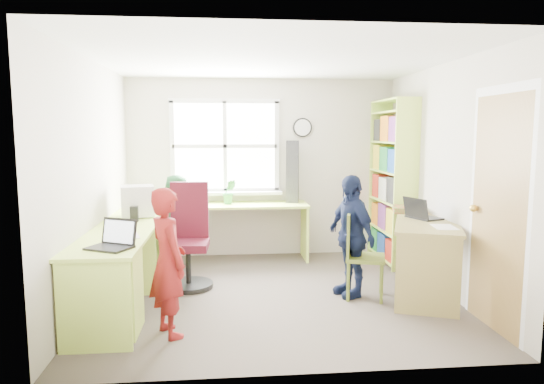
# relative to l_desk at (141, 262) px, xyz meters

# --- Properties ---
(room) EXTENTS (3.64, 3.44, 2.44)m
(room) POSITION_rel_l_desk_xyz_m (1.32, 0.38, 0.76)
(room) COLOR #4A423A
(room) RESTS_ON ground
(l_desk) EXTENTS (2.38, 2.95, 0.75)m
(l_desk) POSITION_rel_l_desk_xyz_m (0.00, 0.00, 0.00)
(l_desk) COLOR #DAFF65
(l_desk) RESTS_ON ground
(right_desk) EXTENTS (1.06, 1.48, 0.77)m
(right_desk) POSITION_rel_l_desk_xyz_m (2.88, 0.16, 0.11)
(right_desk) COLOR #96884B
(right_desk) RESTS_ON ground
(bookshelf) EXTENTS (0.30, 1.02, 2.10)m
(bookshelf) POSITION_rel_l_desk_xyz_m (2.96, 1.47, 0.55)
(bookshelf) COLOR #DAFF65
(bookshelf) RESTS_ON ground
(swivel_chair) EXTENTS (0.55, 0.55, 1.14)m
(swivel_chair) POSITION_rel_l_desk_xyz_m (0.40, 0.68, 0.03)
(swivel_chair) COLOR black
(swivel_chair) RESTS_ON ground
(wooden_chair) EXTENTS (0.48, 0.48, 0.88)m
(wooden_chair) POSITION_rel_l_desk_xyz_m (2.16, 0.12, 0.02)
(wooden_chair) COLOR olive
(wooden_chair) RESTS_ON ground
(crt_monitor) EXTENTS (0.41, 0.38, 0.35)m
(crt_monitor) POSITION_rel_l_desk_xyz_m (-0.17, 0.85, 0.47)
(crt_monitor) COLOR silver
(crt_monitor) RESTS_ON l_desk
(laptop_left) EXTENTS (0.42, 0.40, 0.23)m
(laptop_left) POSITION_rel_l_desk_xyz_m (-0.10, -0.62, 0.35)
(laptop_left) COLOR black
(laptop_left) RESTS_ON l_desk
(laptop_right) EXTENTS (0.38, 0.42, 0.23)m
(laptop_right) POSITION_rel_l_desk_xyz_m (2.87, 0.29, 0.37)
(laptop_right) COLOR black
(laptop_right) RESTS_ON right_desk
(speaker_a) EXTENTS (0.09, 0.09, 0.16)m
(speaker_a) POSITION_rel_l_desk_xyz_m (-0.15, 0.56, 0.38)
(speaker_a) COLOR black
(speaker_a) RESTS_ON l_desk
(speaker_b) EXTENTS (0.10, 0.10, 0.17)m
(speaker_b) POSITION_rel_l_desk_xyz_m (-0.14, 1.04, 0.38)
(speaker_b) COLOR black
(speaker_b) RESTS_ON l_desk
(cd_tower) EXTENTS (0.19, 0.18, 0.83)m
(cd_tower) POSITION_rel_l_desk_xyz_m (1.70, 1.80, 0.71)
(cd_tower) COLOR black
(cd_tower) RESTS_ON l_desk
(game_box) EXTENTS (0.40, 0.40, 0.06)m
(game_box) POSITION_rel_l_desk_xyz_m (2.89, 0.72, 0.35)
(game_box) COLOR red
(game_box) RESTS_ON right_desk
(paper_a) EXTENTS (0.31, 0.37, 0.00)m
(paper_a) POSITION_rel_l_desk_xyz_m (-0.10, -0.16, 0.30)
(paper_a) COLOR silver
(paper_a) RESTS_ON l_desk
(paper_b) EXTENTS (0.24, 0.31, 0.00)m
(paper_b) POSITION_rel_l_desk_xyz_m (2.92, -0.17, 0.32)
(paper_b) COLOR silver
(paper_b) RESTS_ON right_desk
(potted_plant) EXTENTS (0.18, 0.15, 0.32)m
(potted_plant) POSITION_rel_l_desk_xyz_m (0.86, 1.72, 0.45)
(potted_plant) COLOR #317C39
(potted_plant) RESTS_ON l_desk
(person_red) EXTENTS (0.48, 0.54, 1.24)m
(person_red) POSITION_rel_l_desk_xyz_m (0.33, -0.63, 0.17)
(person_red) COLOR maroon
(person_red) RESTS_ON ground
(person_green) EXTENTS (0.50, 0.61, 1.18)m
(person_green) POSITION_rel_l_desk_xyz_m (0.23, 1.29, 0.13)
(person_green) COLOR #307840
(person_green) RESTS_ON ground
(person_navy) EXTENTS (0.53, 0.80, 1.26)m
(person_navy) POSITION_rel_l_desk_xyz_m (2.09, 0.20, 0.17)
(person_navy) COLOR #131C3C
(person_navy) RESTS_ON ground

